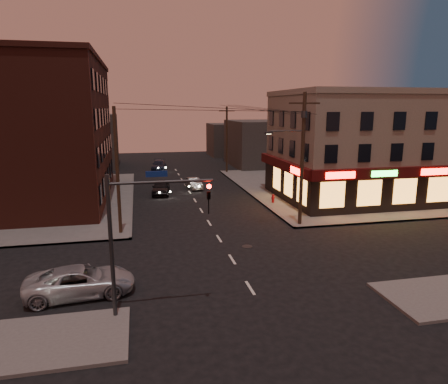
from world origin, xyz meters
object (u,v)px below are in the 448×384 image
object	(u,v)px
sedan_mid	(194,183)
fire_hydrant	(273,198)
suv_cross	(80,281)
sedan_near	(161,187)
sedan_far	(159,165)

from	to	relation	value
sedan_mid	fire_hydrant	size ratio (longest dim) A/B	4.59
suv_cross	sedan_near	xyz separation A→B (m)	(5.25, 22.60, 0.02)
sedan_near	sedan_far	xyz separation A→B (m)	(0.69, 17.05, -0.04)
sedan_mid	fire_hydrant	xyz separation A→B (m)	(6.36, -8.86, -0.02)
sedan_near	fire_hydrant	xyz separation A→B (m)	(10.17, -6.68, -0.15)
sedan_mid	sedan_far	size ratio (longest dim) A/B	0.77
sedan_mid	sedan_near	bearing A→B (deg)	-157.47
suv_cross	sedan_mid	bearing A→B (deg)	-25.77
sedan_far	fire_hydrant	size ratio (longest dim) A/B	5.99
suv_cross	sedan_far	world-z (taller)	suv_cross
sedan_far	fire_hydrant	bearing A→B (deg)	-60.60
suv_cross	sedan_mid	world-z (taller)	suv_cross
suv_cross	sedan_far	xyz separation A→B (m)	(5.94, 39.66, -0.02)
suv_cross	sedan_mid	xyz separation A→B (m)	(9.06, 24.79, -0.12)
sedan_far	sedan_mid	bearing A→B (deg)	-70.53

